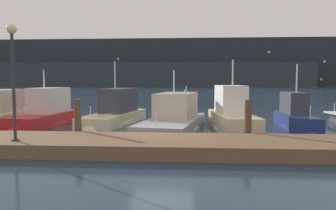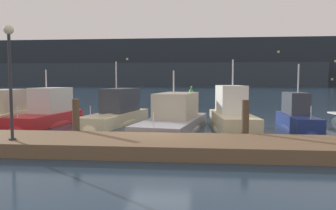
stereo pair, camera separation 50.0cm
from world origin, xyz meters
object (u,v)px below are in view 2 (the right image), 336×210
motorboat_berth_2 (47,118)px  motorboat_berth_3 (117,118)px  motorboat_berth_4 (174,124)px  channel_buoy (191,98)px  dock_lamppost (10,63)px  motorboat_berth_6 (297,122)px  motorboat_berth_5 (232,122)px

motorboat_berth_2 → motorboat_berth_3: bearing=11.6°
motorboat_berth_4 → channel_buoy: bearing=88.7°
motorboat_berth_3 → motorboat_berth_4: bearing=-30.1°
motorboat_berth_2 → dock_lamppost: 7.75m
motorboat_berth_6 → channel_buoy: size_ratio=2.53×
motorboat_berth_2 → dock_lamppost: (2.17, -6.94, 2.68)m
dock_lamppost → motorboat_berth_3: bearing=78.6°
motorboat_berth_4 → motorboat_berth_3: bearing=149.9°
motorboat_berth_2 → motorboat_berth_3: motorboat_berth_3 is taller
motorboat_berth_3 → motorboat_berth_4: 3.93m
motorboat_berth_3 → motorboat_berth_6: motorboat_berth_3 is taller
channel_buoy → dock_lamppost: size_ratio=0.49×
motorboat_berth_5 → motorboat_berth_6: size_ratio=1.19×
motorboat_berth_6 → motorboat_berth_5: bearing=-165.2°
motorboat_berth_5 → motorboat_berth_6: motorboat_berth_5 is taller
motorboat_berth_5 → motorboat_berth_3: bearing=163.1°
motorboat_berth_2 → motorboat_berth_3: size_ratio=0.85×
motorboat_berth_3 → motorboat_berth_5: (6.26, -1.91, 0.12)m
motorboat_berth_6 → channel_buoy: motorboat_berth_6 is taller
motorboat_berth_6 → motorboat_berth_4: bearing=-171.3°
motorboat_berth_4 → dock_lamppost: 8.05m
channel_buoy → motorboat_berth_3: bearing=-104.1°
channel_buoy → motorboat_berth_5: bearing=-81.6°
motorboat_berth_4 → motorboat_berth_6: size_ratio=1.61×
dock_lamppost → channel_buoy: bearing=76.8°
channel_buoy → motorboat_berth_6: bearing=-70.1°
motorboat_berth_4 → channel_buoy: 17.00m
motorboat_berth_2 → motorboat_berth_3: (3.73, 0.76, -0.03)m
motorboat_berth_4 → dock_lamppost: size_ratio=1.98×
motorboat_berth_2 → channel_buoy: bearing=64.6°
motorboat_berth_2 → dock_lamppost: dock_lamppost is taller
motorboat_berth_3 → motorboat_berth_6: 9.64m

